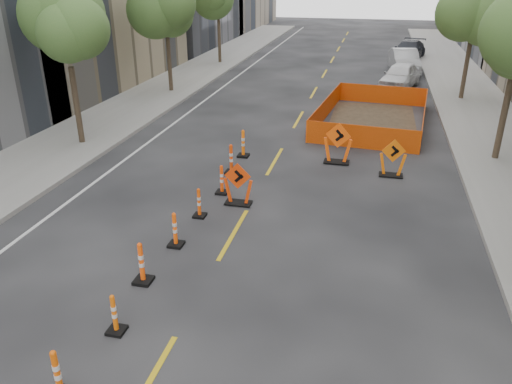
% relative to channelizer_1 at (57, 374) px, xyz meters
% --- Properties ---
extents(ground_plane, '(140.00, 140.00, 0.00)m').
position_rel_channelizer_1_xyz_m(ground_plane, '(1.37, 2.42, -0.52)').
color(ground_plane, black).
extents(sidewalk_left, '(4.00, 90.00, 0.15)m').
position_rel_channelizer_1_xyz_m(sidewalk_left, '(-7.63, 14.42, -0.45)').
color(sidewalk_left, gray).
rests_on(sidewalk_left, ground).
extents(sidewalk_right, '(4.00, 90.00, 0.15)m').
position_rel_channelizer_1_xyz_m(sidewalk_right, '(10.37, 14.42, -0.45)').
color(sidewalk_right, gray).
rests_on(sidewalk_right, ground).
extents(tree_l_b, '(2.80, 2.80, 5.95)m').
position_rel_channelizer_1_xyz_m(tree_l_b, '(-7.03, 12.42, 4.00)').
color(tree_l_b, '#382B1E').
rests_on(tree_l_b, ground).
extents(tree_l_c, '(2.80, 2.80, 5.95)m').
position_rel_channelizer_1_xyz_m(tree_l_c, '(-7.03, 22.42, 4.00)').
color(tree_l_c, '#382B1E').
rests_on(tree_l_c, ground).
extents(tree_l_d, '(2.80, 2.80, 5.95)m').
position_rel_channelizer_1_xyz_m(tree_l_d, '(-7.03, 32.42, 4.00)').
color(tree_l_d, '#382B1E').
rests_on(tree_l_d, ground).
extents(tree_r_c, '(2.80, 2.80, 5.95)m').
position_rel_channelizer_1_xyz_m(tree_r_c, '(9.77, 24.42, 4.00)').
color(tree_r_c, '#382B1E').
rests_on(tree_r_c, ground).
extents(channelizer_1, '(0.41, 0.41, 1.05)m').
position_rel_channelizer_1_xyz_m(channelizer_1, '(0.00, 0.00, 0.00)').
color(channelizer_1, '#DE5409').
rests_on(channelizer_1, ground).
extents(channelizer_2, '(0.37, 0.37, 0.93)m').
position_rel_channelizer_1_xyz_m(channelizer_2, '(0.12, 1.80, -0.06)').
color(channelizer_2, '#DC5A09').
rests_on(channelizer_2, ground).
extents(channelizer_3, '(0.43, 0.43, 1.09)m').
position_rel_channelizer_1_xyz_m(channelizer_3, '(-0.11, 3.61, 0.02)').
color(channelizer_3, '#FF4C0A').
rests_on(channelizer_3, ground).
extents(channelizer_4, '(0.40, 0.40, 1.01)m').
position_rel_channelizer_1_xyz_m(channelizer_4, '(0.02, 5.41, -0.02)').
color(channelizer_4, '#FF520A').
rests_on(channelizer_4, ground).
extents(channelizer_5, '(0.37, 0.37, 0.94)m').
position_rel_channelizer_1_xyz_m(channelizer_5, '(0.07, 7.22, -0.05)').
color(channelizer_5, '#E64909').
rests_on(channelizer_5, ground).
extents(channelizer_6, '(0.40, 0.40, 1.01)m').
position_rel_channelizer_1_xyz_m(channelizer_6, '(0.24, 9.02, -0.02)').
color(channelizer_6, '#F6460A').
rests_on(channelizer_6, ground).
extents(channelizer_7, '(0.44, 0.44, 1.12)m').
position_rel_channelizer_1_xyz_m(channelizer_7, '(0.05, 10.83, 0.04)').
color(channelizer_7, '#E13C09').
rests_on(channelizer_7, ground).
extents(channelizer_8, '(0.44, 0.44, 1.12)m').
position_rel_channelizer_1_xyz_m(channelizer_8, '(0.03, 12.63, 0.04)').
color(channelizer_8, '#FF670A').
rests_on(channelizer_8, ground).
extents(chevron_sign_left, '(0.96, 0.60, 1.42)m').
position_rel_channelizer_1_xyz_m(chevron_sign_left, '(0.99, 8.34, 0.19)').
color(chevron_sign_left, red).
rests_on(chevron_sign_left, ground).
extents(chevron_sign_center, '(1.19, 0.85, 1.62)m').
position_rel_channelizer_1_xyz_m(chevron_sign_center, '(3.75, 12.77, 0.29)').
color(chevron_sign_center, '#FF530A').
rests_on(chevron_sign_center, ground).
extents(chevron_sign_right, '(1.03, 0.72, 1.41)m').
position_rel_channelizer_1_xyz_m(chevron_sign_right, '(5.79, 11.89, 0.18)').
color(chevron_sign_right, orange).
rests_on(chevron_sign_right, ground).
extents(safety_fence, '(5.46, 8.41, 1.00)m').
position_rel_channelizer_1_xyz_m(safety_fence, '(4.98, 18.70, -0.02)').
color(safety_fence, '#D64B0B').
rests_on(safety_fence, ground).
extents(parked_car_near, '(2.95, 4.80, 1.53)m').
position_rel_channelizer_1_xyz_m(parked_car_near, '(6.43, 26.93, 0.24)').
color(parked_car_near, silver).
rests_on(parked_car_near, ground).
extents(parked_car_mid, '(2.27, 5.05, 1.61)m').
position_rel_channelizer_1_xyz_m(parked_car_mid, '(6.84, 32.21, 0.28)').
color(parked_car_mid, '#ABACB1').
rests_on(parked_car_mid, ground).
extents(parked_car_far, '(3.23, 5.48, 1.49)m').
position_rel_channelizer_1_xyz_m(parked_car_far, '(7.37, 37.82, 0.22)').
color(parked_car_far, black).
rests_on(parked_car_far, ground).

